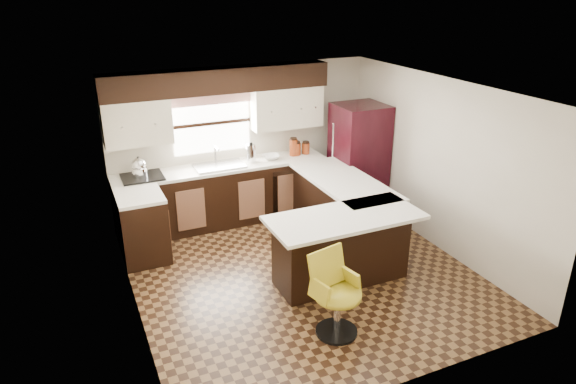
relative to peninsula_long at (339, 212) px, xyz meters
name	(u,v)px	position (x,y,z in m)	size (l,w,h in m)	color
floor	(302,273)	(-0.90, -0.62, -0.45)	(4.40, 4.40, 0.00)	#49301A
ceiling	(304,91)	(-0.90, -0.62, 1.95)	(4.40, 4.40, 0.00)	silver
wall_back	(243,141)	(-0.90, 1.58, 0.75)	(4.40, 4.40, 0.00)	beige
wall_front	(413,275)	(-0.90, -2.83, 0.75)	(4.40, 4.40, 0.00)	beige
wall_left	(127,218)	(-3.00, -0.62, 0.75)	(4.40, 4.40, 0.00)	beige
wall_right	(439,165)	(1.20, -0.62, 0.75)	(4.40, 4.40, 0.00)	beige
base_cab_back	(224,196)	(-1.35, 1.28, 0.00)	(3.30, 0.60, 0.90)	black
base_cab_left	(143,228)	(-2.70, 0.62, 0.00)	(0.60, 0.70, 0.90)	black
counter_back	(222,167)	(-1.35, 1.28, 0.47)	(3.30, 0.60, 0.04)	silver
counter_left	(139,196)	(-2.70, 0.62, 0.47)	(0.60, 0.70, 0.04)	silver
soffit	(219,80)	(-1.30, 1.40, 1.77)	(3.40, 0.35, 0.36)	black
upper_cab_left	(137,122)	(-2.52, 1.40, 1.27)	(0.94, 0.35, 0.64)	beige
upper_cab_right	(286,107)	(-0.22, 1.40, 1.27)	(1.14, 0.35, 0.64)	beige
window_pane	(212,123)	(-1.40, 1.56, 1.10)	(1.20, 0.02, 0.90)	white
valance	(211,98)	(-1.40, 1.52, 1.49)	(1.30, 0.06, 0.18)	#D19B93
sink	(219,166)	(-1.40, 1.25, 0.51)	(0.75, 0.45, 0.03)	#B2B2B7
dishwasher	(289,193)	(-0.35, 0.99, -0.02)	(0.58, 0.03, 0.78)	black
cooktop	(142,177)	(-2.55, 1.25, 0.51)	(0.58, 0.50, 0.03)	black
peninsula_long	(339,212)	(0.00, 0.00, 0.00)	(0.60, 1.95, 0.90)	black
peninsula_return	(341,249)	(-0.53, -0.97, 0.00)	(1.65, 0.60, 0.90)	black
counter_pen_long	(344,181)	(0.05, 0.00, 0.47)	(0.84, 1.95, 0.04)	silver
counter_pen_return	(345,218)	(-0.55, -1.06, 0.47)	(1.89, 0.84, 0.04)	silver
refrigerator	(358,159)	(0.80, 0.82, 0.44)	(0.77, 0.73, 1.79)	black
bar_chair	(338,296)	(-1.09, -1.90, 0.02)	(0.50, 0.50, 0.94)	gold
kettle	(139,167)	(-2.58, 1.26, 0.67)	(0.22, 0.22, 0.30)	silver
percolator	(251,153)	(-0.88, 1.28, 0.64)	(0.15, 0.15, 0.28)	silver
mixing_bowl	(271,157)	(-0.54, 1.28, 0.53)	(0.27, 0.27, 0.07)	white
canister_large	(293,148)	(-0.14, 1.30, 0.63)	(0.13, 0.13, 0.26)	maroon
canister_med	(296,149)	(-0.09, 1.30, 0.59)	(0.14, 0.14, 0.20)	maroon
canister_small	(306,148)	(0.08, 1.30, 0.58)	(0.13, 0.13, 0.18)	maroon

